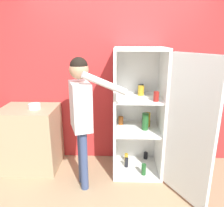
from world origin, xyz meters
TOP-DOWN VIEW (x-y plane):
  - ground_plane at (0.00, 0.00)m, footprint 12.00×12.00m
  - wall_back at (0.00, 0.98)m, footprint 7.00×0.06m
  - refrigerator at (0.44, 0.52)m, footprint 1.04×1.23m
  - person at (-0.40, 0.21)m, footprint 0.73×0.48m
  - counter at (-1.23, 0.63)m, footprint 0.78×0.61m
  - bowl at (-1.13, 0.60)m, footprint 0.16×0.16m

SIDE VIEW (x-z plane):
  - ground_plane at x=0.00m, z-range 0.00..0.00m
  - counter at x=-1.23m, z-range 0.00..0.93m
  - refrigerator at x=0.44m, z-range -0.01..1.76m
  - bowl at x=-1.13m, z-range 0.93..1.00m
  - person at x=-0.40m, z-range 0.25..1.93m
  - wall_back at x=0.00m, z-range 0.00..2.55m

